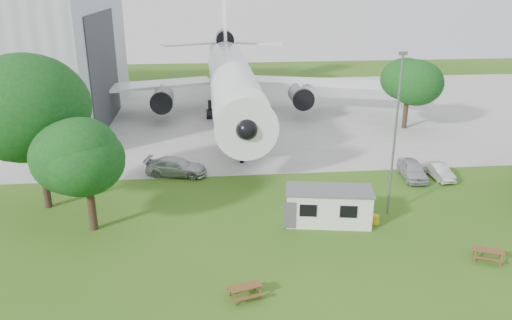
{
  "coord_description": "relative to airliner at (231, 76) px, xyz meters",
  "views": [
    {
      "loc": [
        -5.23,
        -26.89,
        16.74
      ],
      "look_at": [
        -1.67,
        8.0,
        4.0
      ],
      "focal_mm": 35.0,
      "sensor_mm": 36.0,
      "label": 1
    }
  ],
  "objects": [
    {
      "name": "picnic_east",
      "position": [
        14.11,
        -36.88,
        -5.27
      ],
      "size": [
        2.27,
        2.12,
        0.76
      ],
      "primitive_type": null,
      "rotation": [
        0.0,
        0.0,
        -0.44
      ],
      "color": "brown",
      "rests_on": "ground"
    },
    {
      "name": "airliner",
      "position": [
        0.0,
        0.0,
        0.0
      ],
      "size": [
        46.36,
        47.73,
        17.69
      ],
      "color": "white",
      "rests_on": "ground"
    },
    {
      "name": "lamp_mast",
      "position": [
        10.2,
        -29.66,
        0.73
      ],
      "size": [
        0.16,
        0.16,
        12.0
      ],
      "primitive_type": "cylinder",
      "color": "slate",
      "rests_on": "ground"
    },
    {
      "name": "tree_west_small",
      "position": [
        -11.47,
        -30.07,
        0.25
      ],
      "size": [
        6.01,
        6.01,
        8.54
      ],
      "color": "#382619",
      "rests_on": "ground"
    },
    {
      "name": "tree_west_big",
      "position": [
        -15.76,
        -25.92,
        2.47
      ],
      "size": [
        9.46,
        9.46,
        12.47
      ],
      "color": "#382619",
      "rests_on": "ground"
    },
    {
      "name": "ground",
      "position": [
        2.0,
        -35.86,
        -5.27
      ],
      "size": [
        160.0,
        160.0,
        0.0
      ],
      "primitive_type": "plane",
      "color": "#477320"
    },
    {
      "name": "tree_far_apron",
      "position": [
        20.17,
        -7.57,
        0.24
      ],
      "size": [
        6.86,
        6.86,
        8.95
      ],
      "color": "#382619",
      "rests_on": "ground"
    },
    {
      "name": "car_ne_sedan",
      "position": [
        17.2,
        -23.28,
        -4.64
      ],
      "size": [
        1.53,
        3.91,
        1.27
      ],
      "primitive_type": "imported",
      "rotation": [
        0.0,
        0.0,
        0.05
      ],
      "color": "silver",
      "rests_on": "ground"
    },
    {
      "name": "car_ne_hatch",
      "position": [
        14.82,
        -23.01,
        -4.48
      ],
      "size": [
        2.32,
        4.82,
        1.59
      ],
      "primitive_type": "imported",
      "rotation": [
        0.0,
        0.0,
        -0.1
      ],
      "color": "#A6A8AD",
      "rests_on": "ground"
    },
    {
      "name": "car_apron_van",
      "position": [
        -6.13,
        -20.19,
        -4.47
      ],
      "size": [
        5.87,
        3.42,
        1.6
      ],
      "primitive_type": "imported",
      "rotation": [
        0.0,
        0.0,
        1.34
      ],
      "color": "#A9ACB0",
      "rests_on": "ground"
    },
    {
      "name": "concrete_apron",
      "position": [
        2.0,
        2.14,
        -5.25
      ],
      "size": [
        120.0,
        46.0,
        0.03
      ],
      "primitive_type": "cube",
      "color": "#B7B7B2",
      "rests_on": "ground"
    },
    {
      "name": "picnic_west",
      "position": [
        -1.43,
        -39.27,
        -5.27
      ],
      "size": [
        2.15,
        1.94,
        0.76
      ],
      "primitive_type": null,
      "rotation": [
        0.0,
        0.0,
        0.28
      ],
      "color": "brown",
      "rests_on": "ground"
    },
    {
      "name": "site_cabin",
      "position": [
        5.32,
        -30.71,
        -3.96
      ],
      "size": [
        6.93,
        3.71,
        2.62
      ],
      "color": "silver",
      "rests_on": "ground"
    }
  ]
}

